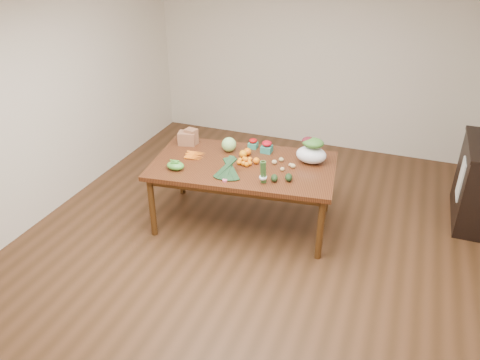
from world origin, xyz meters
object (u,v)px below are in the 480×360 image
at_px(kale_bunch, 227,170).
at_px(mandarin_cluster, 246,161).
at_px(dining_table, 243,194).
at_px(asparagus_bundle, 263,172).
at_px(cabbage, 229,144).
at_px(paper_bag, 187,137).
at_px(salad_bag, 311,152).

bearing_deg(kale_bunch, mandarin_cluster, 69.69).
bearing_deg(dining_table, mandarin_cluster, -3.46).
bearing_deg(mandarin_cluster, dining_table, -176.29).
bearing_deg(asparagus_bundle, mandarin_cluster, 125.52).
xyz_separation_m(cabbage, kale_bunch, (0.21, -0.58, -0.00)).
bearing_deg(paper_bag, salad_bag, 1.65).
xyz_separation_m(paper_bag, kale_bunch, (0.74, -0.58, -0.01)).
bearing_deg(salad_bag, kale_bunch, -139.36).
bearing_deg(salad_bag, mandarin_cluster, -156.01).
height_order(dining_table, mandarin_cluster, mandarin_cluster).
bearing_deg(dining_table, salad_bag, 16.10).
bearing_deg(asparagus_bundle, salad_bag, 53.94).
bearing_deg(cabbage, kale_bunch, -69.87).
relative_size(cabbage, mandarin_cluster, 0.92).
bearing_deg(cabbage, asparagus_bundle, -43.91).
height_order(kale_bunch, salad_bag, salad_bag).
height_order(paper_bag, salad_bag, salad_bag).
relative_size(cabbage, kale_bunch, 0.41).
relative_size(paper_bag, asparagus_bundle, 1.05).
relative_size(dining_table, kale_bunch, 4.90).
bearing_deg(dining_table, paper_bag, 155.45).
height_order(dining_table, kale_bunch, kale_bunch).
bearing_deg(asparagus_bundle, kale_bunch, 173.32).
xyz_separation_m(dining_table, paper_bag, (-0.79, 0.25, 0.47)).
height_order(paper_bag, mandarin_cluster, paper_bag).
distance_m(dining_table, kale_bunch, 0.57).
distance_m(mandarin_cluster, kale_bunch, 0.35).
height_order(dining_table, asparagus_bundle, asparagus_bundle).
bearing_deg(kale_bunch, paper_bag, 134.67).
relative_size(paper_bag, mandarin_cluster, 1.46).
height_order(mandarin_cluster, kale_bunch, kale_bunch).
xyz_separation_m(paper_bag, cabbage, (0.53, -0.00, -0.01)).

